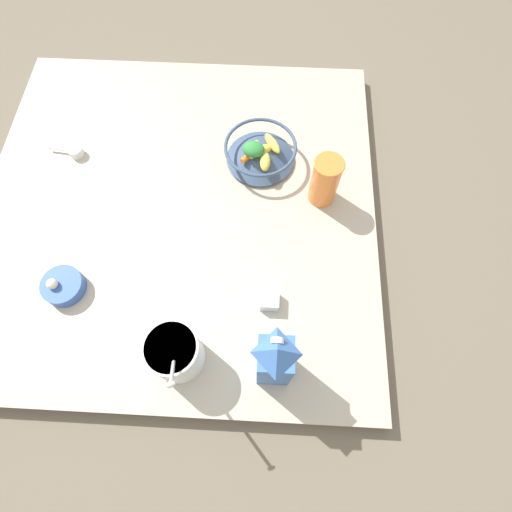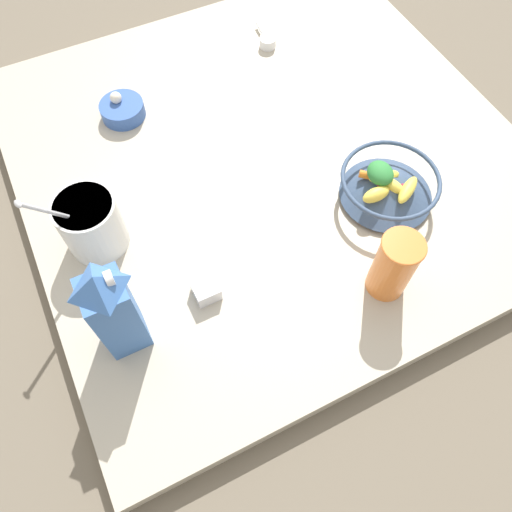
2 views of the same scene
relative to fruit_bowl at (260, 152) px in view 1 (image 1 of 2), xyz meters
The scene contains 9 objects.
ground_plane 0.30m from the fruit_bowl, 35.96° to the left, with size 6.00×6.00×0.00m, color #665B4C.
countertop 0.30m from the fruit_bowl, 35.96° to the left, with size 1.15×1.15×0.05m.
fruit_bowl is the anchor object (origin of this frame).
milk_carton 0.63m from the fruit_bowl, 95.44° to the left, with size 0.07×0.07×0.25m.
yogurt_tub 0.63m from the fruit_bowl, 74.37° to the left, with size 0.13×0.16×0.24m.
drinking_cup 0.22m from the fruit_bowl, 146.88° to the left, with size 0.08×0.08×0.16m.
spice_jar 0.46m from the fruit_bowl, 95.69° to the left, with size 0.05×0.05×0.04m.
measuring_scoop 0.57m from the fruit_bowl, ahead, with size 0.11×0.04×0.03m.
garlic_bowl 0.67m from the fruit_bowl, 41.75° to the left, with size 0.11×0.11×0.06m.
Camera 1 is at (-0.26, 0.60, 1.06)m, focal length 28.00 mm.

